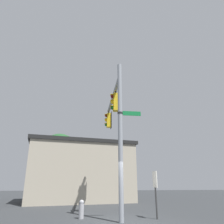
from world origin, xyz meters
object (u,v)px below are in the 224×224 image
at_px(traffic_light_nearest_pole, 115,102).
at_px(historical_marker, 155,187).
at_px(traffic_light_mid_inner, 109,120).
at_px(fire_hydrant, 81,209).
at_px(street_name_sign, 126,113).

xyz_separation_m(traffic_light_nearest_pole, historical_marker, (-0.75, -1.81, -4.58)).
xyz_separation_m(traffic_light_mid_inner, fire_hydrant, (-3.94, 1.67, -5.56)).
bearing_deg(traffic_light_nearest_pole, fire_hydrant, 97.68).
distance_m(traffic_light_mid_inner, historical_marker, 6.65).
relative_size(traffic_light_nearest_pole, street_name_sign, 1.13).
height_order(traffic_light_nearest_pole, historical_marker, traffic_light_nearest_pole).
relative_size(traffic_light_mid_inner, historical_marker, 0.62).
distance_m(traffic_light_nearest_pole, traffic_light_mid_inner, 3.71).
relative_size(street_name_sign, fire_hydrant, 1.41).
height_order(street_name_sign, fire_hydrant, street_name_sign).
bearing_deg(historical_marker, street_name_sign, 116.18).
height_order(traffic_light_mid_inner, street_name_sign, traffic_light_mid_inner).
bearing_deg(historical_marker, fire_hydrant, 81.46).
relative_size(traffic_light_nearest_pole, fire_hydrant, 1.59).
xyz_separation_m(traffic_light_nearest_pole, traffic_light_mid_inner, (3.71, 0.01, 0.00)).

